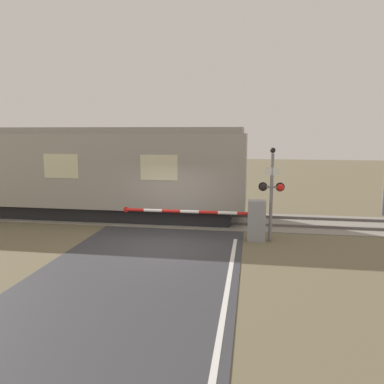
# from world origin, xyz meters

# --- Properties ---
(ground_plane) EXTENTS (80.00, 80.00, 0.00)m
(ground_plane) POSITION_xyz_m (0.00, 0.00, 0.00)
(ground_plane) COLOR #6B6047
(track_bed) EXTENTS (36.00, 3.20, 0.13)m
(track_bed) POSITION_xyz_m (0.00, 3.69, 0.02)
(track_bed) COLOR gray
(track_bed) RESTS_ON ground_plane
(train) EXTENTS (14.56, 2.91, 3.86)m
(train) POSITION_xyz_m (-4.58, 3.69, 1.98)
(train) COLOR black
(train) RESTS_ON ground_plane
(crossing_barrier) EXTENTS (5.02, 0.44, 1.40)m
(crossing_barrier) POSITION_xyz_m (2.82, 1.02, 0.73)
(crossing_barrier) COLOR gray
(crossing_barrier) RESTS_ON ground_plane
(signal_post) EXTENTS (0.87, 0.26, 3.17)m
(signal_post) POSITION_xyz_m (3.60, 1.12, 1.80)
(signal_post) COLOR gray
(signal_post) RESTS_ON ground_plane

